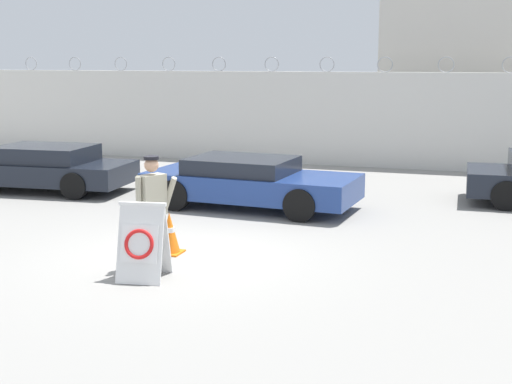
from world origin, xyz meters
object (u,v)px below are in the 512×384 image
at_px(traffic_cone_near, 170,233).
at_px(parked_car_rear_sedan, 250,182).
at_px(security_guard, 153,205).
at_px(barricade_sign, 143,241).
at_px(parked_car_front_coupe, 40,168).

xyz_separation_m(traffic_cone_near, parked_car_rear_sedan, (0.09, 4.00, 0.23)).
bearing_deg(parked_car_rear_sedan, security_guard, -85.94).
xyz_separation_m(barricade_sign, traffic_cone_near, (-0.23, 1.44, -0.23)).
height_order(security_guard, parked_car_rear_sedan, security_guard).
height_order(security_guard, traffic_cone_near, security_guard).
height_order(barricade_sign, parked_car_front_coupe, barricade_sign).
xyz_separation_m(parked_car_front_coupe, parked_car_rear_sedan, (5.65, -0.35, 0.00)).
relative_size(security_guard, parked_car_rear_sedan, 0.37).
distance_m(security_guard, parked_car_rear_sedan, 4.77).
distance_m(security_guard, parked_car_front_coupe, 7.62).
relative_size(barricade_sign, security_guard, 0.66).
height_order(security_guard, parked_car_front_coupe, security_guard).
distance_m(traffic_cone_near, parked_car_rear_sedan, 4.01).
bearing_deg(parked_car_front_coupe, parked_car_rear_sedan, 172.48).
bearing_deg(security_guard, parked_car_front_coupe, 72.71).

